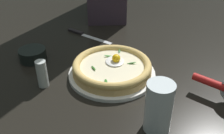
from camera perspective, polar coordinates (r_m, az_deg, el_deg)
name	(u,v)px	position (r m, az deg, el deg)	size (l,w,h in m)	color
ground_plane	(124,85)	(0.84, 2.65, -4.03)	(2.40, 2.40, 0.03)	black
pizza_plate	(112,74)	(0.86, 0.00, -1.46)	(0.28, 0.28, 0.01)	white
pizza	(112,67)	(0.84, 0.01, 0.01)	(0.25, 0.25, 0.05)	tan
side_bowl	(33,55)	(0.98, -16.84, 2.61)	(0.10, 0.10, 0.04)	black
pizza_cutter	(219,86)	(0.80, 22.19, -3.78)	(0.12, 0.14, 0.09)	silver
table_knife	(83,34)	(1.13, -6.36, 7.10)	(0.15, 0.19, 0.01)	silver
drinking_glass	(158,110)	(0.65, 10.00, -9.21)	(0.07, 0.07, 0.14)	silver
pepper_shaker	(42,74)	(0.82, -14.93, -1.44)	(0.03, 0.03, 0.09)	silver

